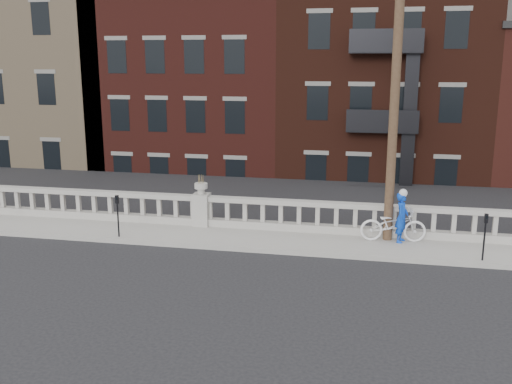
% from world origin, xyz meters
% --- Properties ---
extents(ground, '(120.00, 120.00, 0.00)m').
position_xyz_m(ground, '(0.00, 0.00, 0.00)').
color(ground, black).
rests_on(ground, ground).
extents(sidewalk, '(32.00, 2.20, 0.15)m').
position_xyz_m(sidewalk, '(0.00, 3.00, 0.07)').
color(sidewalk, '#9B988F').
rests_on(sidewalk, ground).
extents(balustrade, '(28.00, 0.34, 1.03)m').
position_xyz_m(balustrade, '(0.00, 3.95, 0.64)').
color(balustrade, '#9B988F').
rests_on(balustrade, sidewalk).
extents(planter_pedestal, '(0.55, 0.55, 1.76)m').
position_xyz_m(planter_pedestal, '(0.00, 3.95, 0.83)').
color(planter_pedestal, '#9B988F').
rests_on(planter_pedestal, sidewalk).
extents(lower_level, '(80.00, 44.00, 20.80)m').
position_xyz_m(lower_level, '(0.56, 23.04, 2.63)').
color(lower_level, '#605E59').
rests_on(lower_level, ground).
extents(utility_pole, '(1.60, 0.28, 10.00)m').
position_xyz_m(utility_pole, '(6.20, 3.60, 5.24)').
color(utility_pole, '#422D1E').
rests_on(utility_pole, sidewalk).
extents(parking_meter_c, '(0.10, 0.09, 1.36)m').
position_xyz_m(parking_meter_c, '(-2.22, 2.15, 1.00)').
color(parking_meter_c, black).
rests_on(parking_meter_c, sidewalk).
extents(parking_meter_d, '(0.10, 0.09, 1.36)m').
position_xyz_m(parking_meter_d, '(8.80, 2.15, 1.00)').
color(parking_meter_d, black).
rests_on(parking_meter_d, sidewalk).
extents(bicycle, '(2.07, 0.89, 1.06)m').
position_xyz_m(bicycle, '(6.35, 3.45, 0.68)').
color(bicycle, white).
rests_on(bicycle, sidewalk).
extents(cyclist, '(0.51, 0.65, 1.57)m').
position_xyz_m(cyclist, '(6.60, 3.43, 0.94)').
color(cyclist, blue).
rests_on(cyclist, sidewalk).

